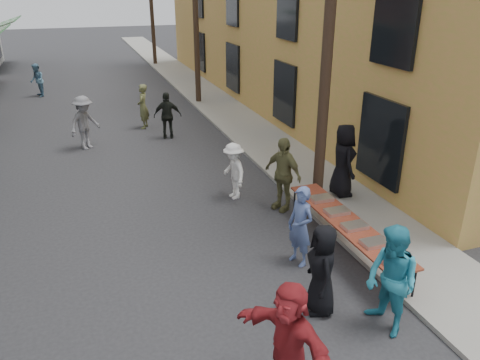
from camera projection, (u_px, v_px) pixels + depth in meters
ground at (179, 313)px, 8.22m from camera, size 120.00×120.00×0.00m
sidewalk at (213, 101)px, 22.76m from camera, size 2.20×60.00×0.10m
utility_pole_near at (329, 25)px, 10.38m from camera, size 0.26×0.26×9.00m
utility_pole_mid at (195, 3)px, 20.81m from camera, size 0.26×0.26×9.00m
serving_table at (346, 223)px, 9.81m from camera, size 0.70×4.00×0.75m
catering_tray_sausage at (396, 260)px, 8.35m from camera, size 0.50×0.33×0.08m
catering_tray_foil_b at (374, 243)px, 8.91m from camera, size 0.50×0.33×0.08m
catering_tray_buns at (354, 226)px, 9.52m from camera, size 0.50×0.33×0.08m
catering_tray_foil_d at (337, 211)px, 10.13m from camera, size 0.50×0.33×0.08m
catering_tray_buns_end at (321, 198)px, 10.74m from camera, size 0.50×0.33×0.08m
condiment_jar_a at (396, 272)px, 8.02m from camera, size 0.07×0.07×0.08m
condiment_jar_b at (392, 269)px, 8.11m from camera, size 0.07×0.07×0.08m
condiment_jar_c at (389, 265)px, 8.19m from camera, size 0.07×0.07×0.08m
cup_stack at (414, 265)px, 8.18m from camera, size 0.08×0.08×0.12m
guest_front_a at (322, 270)px, 8.00m from camera, size 0.70×0.91×1.67m
guest_front_b at (300, 226)px, 9.39m from camera, size 0.57×0.71×1.69m
guest_front_c at (391, 281)px, 7.49m from camera, size 0.79×0.98×1.91m
guest_front_d at (234, 171)px, 12.36m from camera, size 0.68×1.05×1.53m
guest_front_e at (283, 174)px, 11.67m from camera, size 0.90×1.21×1.91m
guest_queue_back at (289, 338)px, 6.40m from camera, size 1.17×1.69×1.75m
server at (343, 160)px, 12.23m from camera, size 0.76×1.03×1.94m
passerby_left at (85, 123)px, 16.03m from camera, size 1.36×1.29×1.85m
passerby_mid at (168, 116)px, 17.15m from camera, size 1.07×0.63×1.72m
passerby_right at (143, 106)px, 18.36m from camera, size 0.62×0.74×1.74m
passerby_far at (37, 80)px, 23.52m from camera, size 0.77×0.91×1.64m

